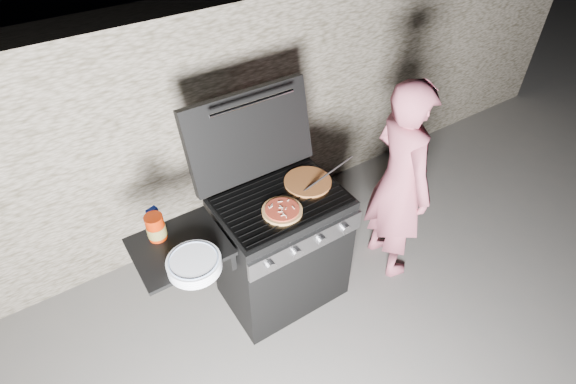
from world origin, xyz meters
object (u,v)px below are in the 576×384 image
sauce_jar (156,227)px  person (400,183)px  gas_grill (250,265)px  pizza_topped (282,210)px

sauce_jar → person: (1.59, -0.29, -0.20)m
sauce_jar → gas_grill: bearing=-13.8°
gas_grill → sauce_jar: 0.73m
gas_grill → person: person is taller
person → sauce_jar: bearing=89.1°
gas_grill → person: (1.10, -0.17, 0.32)m
gas_grill → pizza_topped: (0.20, -0.09, 0.47)m
sauce_jar → person: person is taller
gas_grill → pizza_topped: bearing=-25.1°
gas_grill → sauce_jar: bearing=166.2°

